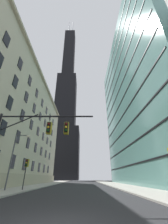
# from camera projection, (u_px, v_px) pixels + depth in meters

# --- Properties ---
(dark_skyscraper) EXTENTS (23.76, 23.76, 172.31)m
(dark_skyscraper) POSITION_uv_depth(u_px,v_px,m) (65.00, 113.00, 114.90)
(dark_skyscraper) COLOR black
(dark_skyscraper) RESTS_ON ground
(glass_office_midrise) EXTENTS (17.59, 43.74, 44.18)m
(glass_office_midrise) POSITION_uv_depth(u_px,v_px,m) (150.00, 97.00, 38.71)
(glass_office_midrise) COLOR slate
(glass_office_midrise) RESTS_ON ground
(traffic_signal_mast) EXTENTS (8.40, 0.63, 6.61)m
(traffic_signal_mast) POSITION_uv_depth(u_px,v_px,m) (35.00, 135.00, 11.58)
(traffic_signal_mast) COLOR black
(traffic_signal_mast) RESTS_ON sidewalk_left
(traffic_light_far_left) EXTENTS (0.40, 0.63, 3.79)m
(traffic_light_far_left) POSITION_uv_depth(u_px,v_px,m) (26.00, 165.00, 19.10)
(traffic_light_far_left) COLOR black
(traffic_light_far_left) RESTS_ON sidewalk_left
(street_lamppost) EXTENTS (2.07, 0.32, 7.13)m
(street_lamppost) POSITION_uv_depth(u_px,v_px,m) (14.00, 155.00, 18.81)
(street_lamppost) COLOR #47474C
(street_lamppost) RESTS_ON sidewalk_left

